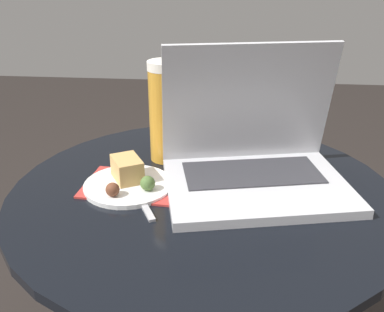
% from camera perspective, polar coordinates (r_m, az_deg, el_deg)
% --- Properties ---
extents(table, '(0.75, 0.75, 0.56)m').
position_cam_1_polar(table, '(0.96, 1.33, -12.77)').
color(table, black).
rests_on(table, ground_plane).
extents(napkin, '(0.21, 0.15, 0.00)m').
position_cam_1_polar(napkin, '(0.90, -7.25, -3.57)').
color(napkin, '#B7332D').
rests_on(napkin, table).
extents(laptop, '(0.39, 0.33, 0.27)m').
position_cam_1_polar(laptop, '(0.89, 7.81, -0.15)').
color(laptop, silver).
rests_on(laptop, table).
extents(beer_glass, '(0.07, 0.07, 0.22)m').
position_cam_1_polar(beer_glass, '(0.97, -3.33, 5.65)').
color(beer_glass, gold).
rests_on(beer_glass, table).
extents(snack_plate, '(0.17, 0.17, 0.05)m').
position_cam_1_polar(snack_plate, '(0.89, -8.10, -3.02)').
color(snack_plate, white).
rests_on(snack_plate, table).
extents(fork, '(0.09, 0.17, 0.00)m').
position_cam_1_polar(fork, '(0.86, -6.93, -4.74)').
color(fork, '#B2B2B7').
rests_on(fork, table).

